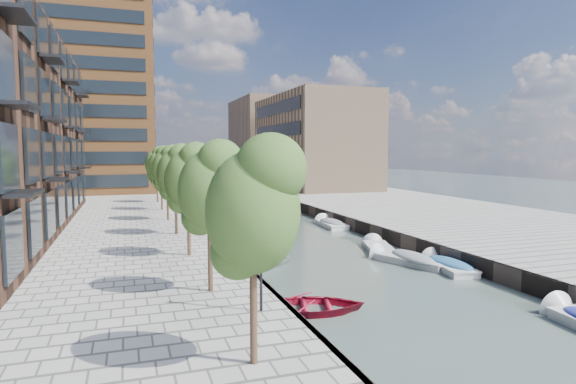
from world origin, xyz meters
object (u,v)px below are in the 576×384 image
bridge (201,182)px  motorboat_3 (446,265)px  tree_4 (167,167)px  sloop_2 (311,312)px  tree_6 (157,163)px  motorboat_2 (377,249)px  motorboat_1 (406,260)px  motorboat_4 (330,224)px  tree_1 (209,185)px  tree_5 (161,165)px  tree_3 (175,171)px  tree_2 (188,176)px  sloop_3 (251,267)px  car (270,181)px  tree_0 (253,203)px  sloop_4 (193,207)px

bridge → motorboat_3: (5.47, -57.52, -1.21)m
tree_4 → sloop_2: tree_4 is taller
tree_6 → motorboat_2: size_ratio=1.27×
motorboat_2 → tree_4: bearing=137.2°
tree_4 → sloop_2: 22.93m
motorboat_1 → motorboat_4: (1.28, 14.19, -0.00)m
tree_1 → tree_5: same height
bridge → tree_3: size_ratio=2.18×
bridge → motorboat_4: size_ratio=2.67×
tree_3 → motorboat_4: (13.77, 5.53, -5.11)m
motorboat_2 → tree_2: bearing=-170.3°
motorboat_1 → motorboat_3: motorboat_1 is taller
sloop_3 → car: bearing=-8.6°
tree_2 → motorboat_1: (12.49, -1.66, -5.11)m
tree_5 → motorboat_4: (13.77, -8.47, -5.11)m
tree_2 → motorboat_3: (13.97, -3.52, -5.13)m
motorboat_1 → motorboat_2: size_ratio=1.07×
tree_1 → motorboat_2: size_ratio=1.27×
motorboat_3 → car: 52.68m
tree_3 → motorboat_3: (13.97, -10.52, -5.13)m
motorboat_2 → motorboat_3: bearing=-77.8°
tree_0 → car: 65.82m
tree_6 → motorboat_1: tree_6 is taller
sloop_3 → motorboat_2: bearing=-69.3°
sloop_3 → motorboat_4: size_ratio=0.91×
tree_5 → tree_6: size_ratio=1.00×
tree_1 → tree_5: bearing=90.0°
tree_0 → sloop_2: tree_0 is taller
sloop_2 → motorboat_2: motorboat_2 is taller
tree_5 → motorboat_1: 26.38m
tree_4 → tree_0: bearing=-90.0°
sloop_2 → car: car is taller
tree_2 → motorboat_2: 13.94m
tree_6 → tree_1: bearing=-90.0°
bridge → tree_0: size_ratio=2.18×
tree_1 → motorboat_2: 16.55m
tree_1 → tree_6: bearing=90.0°
tree_4 → motorboat_4: bearing=-6.1°
tree_0 → sloop_2: (4.01, 6.05, -5.31)m
tree_6 → motorboat_3: bearing=-66.1°
tree_1 → tree_3: (0.00, 14.00, 0.00)m
tree_2 → tree_0: bearing=-90.0°
tree_2 → motorboat_4: (13.77, 12.53, -5.11)m
sloop_2 → car: 58.82m
motorboat_3 → motorboat_1: bearing=128.6°
tree_4 → sloop_2: (4.01, -21.95, -5.31)m
sloop_4 → bridge: bearing=5.3°
motorboat_3 → motorboat_2: bearing=102.2°
motorboat_2 → sloop_4: bearing=106.3°
tree_0 → tree_3: bearing=90.0°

